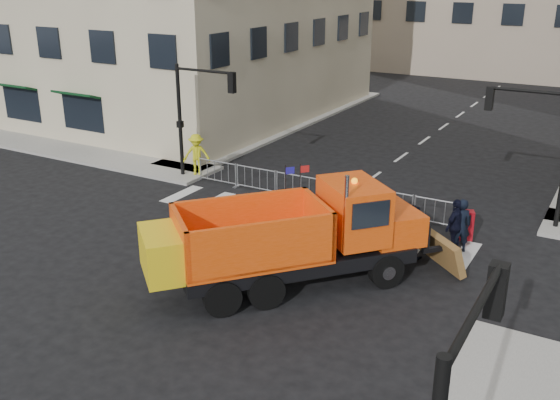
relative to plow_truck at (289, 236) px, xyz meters
The scene contains 10 objects.
ground 2.52m from the plow_truck, 167.68° to the right, with size 120.00×120.00×0.00m, color black.
sidewalk_back 8.46m from the plow_truck, 102.57° to the left, with size 64.00×5.00×0.15m, color gray.
traffic_light_left 12.15m from the plow_truck, 144.08° to the left, with size 0.18×0.18×5.40m, color black.
crowd_barriers 7.73m from the plow_truck, 109.54° to the left, with size 12.60×0.60×1.10m, color #9EA0A5, non-canonical shape.
plow_truck is the anchor object (origin of this frame).
cop_a 6.64m from the plow_truck, 53.06° to the left, with size 0.72×0.47×1.98m, color black.
cop_b 4.85m from the plow_truck, 56.90° to the left, with size 0.92×0.72×1.90m, color black.
cop_c 6.48m from the plow_truck, 53.46° to the left, with size 1.15×0.48×1.97m, color black.
worker 11.83m from the plow_truck, 141.01° to the left, with size 1.28×0.73×1.98m, color #CDCC18.
newspaper_box 7.37m from the plow_truck, 56.78° to the left, with size 0.45×0.40×1.10m, color maroon.
Camera 1 is at (10.34, -14.98, 9.41)m, focal length 40.00 mm.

